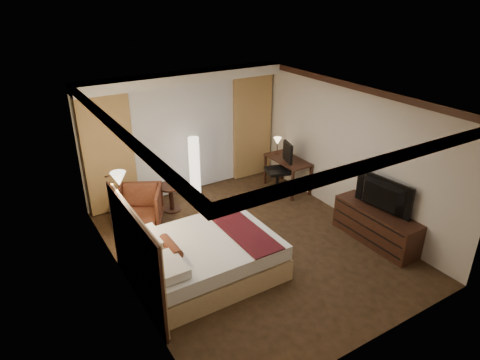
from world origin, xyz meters
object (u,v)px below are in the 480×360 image
office_chair (278,169)px  dresser (376,226)px  floor_lamp (195,169)px  desk (287,174)px  television (380,194)px  bed (206,257)px  armchair (139,205)px  side_table (171,198)px

office_chair → dresser: bearing=-66.1°
floor_lamp → desk: size_ratio=1.29×
dresser → television: size_ratio=1.47×
desk → dresser: bearing=-88.9°
floor_lamp → television: 3.81m
bed → armchair: (-0.37, 2.06, 0.10)m
floor_lamp → office_chair: 1.83m
desk → floor_lamp: bearing=162.7°
bed → desk: size_ratio=1.96×
bed → armchair: 2.10m
bed → floor_lamp: floor_lamp is taller
armchair → desk: armchair is taller
bed → dresser: bearing=-14.0°
side_table → desk: size_ratio=0.50×
desk → bed: bearing=-149.0°
desk → armchair: bearing=175.9°
bed → side_table: 2.32m
floor_lamp → desk: floor_lamp is taller
desk → dresser: 2.59m
bed → office_chair: bearing=33.1°
bed → television: bearing=-14.1°
dresser → armchair: bearing=140.7°
side_table → floor_lamp: bearing=13.6°
armchair → bed: bearing=-51.6°
floor_lamp → dresser: floor_lamp is taller
television → side_table: bearing=35.4°
armchair → office_chair: (3.09, -0.29, 0.17)m
bed → dresser: 3.18m
floor_lamp → desk: (2.01, -0.63, -0.35)m
side_table → desk: (2.65, -0.47, 0.09)m
side_table → dresser: bearing=-48.6°
bed → dresser: (3.08, -0.77, 0.00)m
armchair → floor_lamp: size_ratio=0.59×
floor_lamp → television: bearing=-57.7°
armchair → dresser: 4.47m
bed → floor_lamp: bearing=67.4°
floor_lamp → dresser: bearing=-57.3°
dresser → television: 0.65m
desk → office_chair: size_ratio=0.94×
bed → armchair: armchair is taller
side_table → floor_lamp: 0.79m
desk → office_chair: 0.39m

